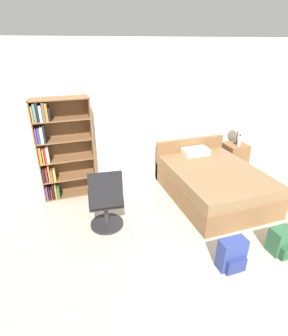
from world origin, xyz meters
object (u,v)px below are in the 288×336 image
(bookshelf, at_px, (58,150))
(bed, at_px, (212,181))
(office_chair, at_px, (106,201))
(nightstand, at_px, (234,157))
(table_lamp, at_px, (239,126))
(backpack_blue, at_px, (232,255))
(water_bottle, at_px, (239,141))
(backpack_green, at_px, (282,242))

(bookshelf, height_order, bed, bookshelf)
(office_chair, xyz_separation_m, nightstand, (2.99, 1.10, -0.18))
(bed, bearing_deg, table_lamp, 37.42)
(bed, distance_m, nightstand, 1.28)
(bed, xyz_separation_m, backpack_blue, (-0.68, -1.56, -0.09))
(backpack_blue, bearing_deg, bookshelf, 126.96)
(table_lamp, relative_size, backpack_blue, 1.13)
(bed, xyz_separation_m, office_chair, (-1.96, -0.34, 0.20))
(table_lamp, bearing_deg, nightstand, -121.12)
(bed, bearing_deg, nightstand, 36.64)
(table_lamp, bearing_deg, water_bottle, -108.69)
(table_lamp, bearing_deg, office_chair, -159.22)
(nightstand, bearing_deg, table_lamp, 58.88)
(water_bottle, relative_size, backpack_green, 0.70)
(bookshelf, relative_size, table_lamp, 3.76)
(nightstand, xyz_separation_m, backpack_green, (-0.93, -2.31, -0.13))
(bed, bearing_deg, water_bottle, 33.28)
(nightstand, distance_m, backpack_green, 2.49)
(backpack_green, bearing_deg, water_bottle, 67.71)
(bookshelf, xyz_separation_m, nightstand, (3.53, -0.10, -0.59))
(nightstand, relative_size, table_lamp, 1.28)
(bed, relative_size, backpack_green, 5.46)
(bookshelf, height_order, office_chair, bookshelf)
(office_chair, bearing_deg, backpack_blue, -43.54)
(backpack_blue, bearing_deg, water_bottle, 52.83)
(nightstand, bearing_deg, backpack_blue, -126.30)
(nightstand, relative_size, water_bottle, 2.42)
(bookshelf, xyz_separation_m, office_chair, (0.54, -1.20, -0.40))
(bed, height_order, backpack_green, bed)
(water_bottle, distance_m, backpack_blue, 2.83)
(bed, relative_size, table_lamp, 4.16)
(office_chair, bearing_deg, bed, 9.84)
(bed, height_order, nightstand, bed)
(table_lamp, height_order, backpack_blue, table_lamp)
(water_bottle, relative_size, backpack_blue, 0.60)
(nightstand, distance_m, water_bottle, 0.43)
(bookshelf, xyz_separation_m, bed, (2.50, -0.86, -0.60))
(backpack_green, bearing_deg, table_lamp, 67.93)
(office_chair, height_order, water_bottle, office_chair)
(nightstand, distance_m, backpack_blue, 2.88)
(bed, distance_m, water_bottle, 1.27)
(office_chair, xyz_separation_m, backpack_green, (2.06, -1.21, -0.31))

